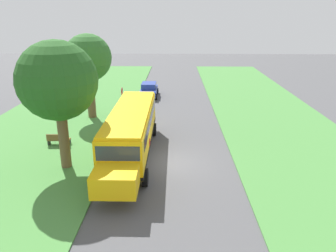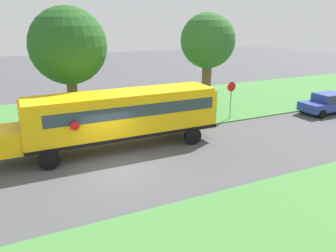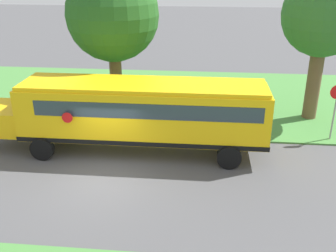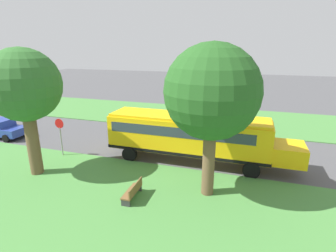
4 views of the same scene
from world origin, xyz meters
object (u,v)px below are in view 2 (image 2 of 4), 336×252
object	(u,v)px
park_bench	(120,113)
stop_sign	(231,96)
oak_tree_roadside_mid	(208,41)
school_bus	(119,115)
car_blue_nearest	(328,102)
oak_tree_beside_bus	(67,48)

from	to	relation	value
park_bench	stop_sign	bearing A→B (deg)	63.66
stop_sign	park_bench	distance (m)	8.07
oak_tree_roadside_mid	stop_sign	xyz separation A→B (m)	(2.86, 0.32, -3.66)
school_bus	stop_sign	xyz separation A→B (m)	(-1.94, 8.87, -0.19)
car_blue_nearest	oak_tree_beside_bus	distance (m)	19.41
oak_tree_beside_bus	stop_sign	bearing A→B (deg)	80.20
school_bus	oak_tree_roadside_mid	distance (m)	10.40
school_bus	oak_tree_beside_bus	world-z (taller)	oak_tree_beside_bus
school_bus	stop_sign	bearing A→B (deg)	102.32
oak_tree_roadside_mid	park_bench	xyz separation A→B (m)	(-0.68, -6.82, -4.92)
park_bench	oak_tree_beside_bus	bearing A→B (deg)	-64.82
oak_tree_beside_bus	stop_sign	xyz separation A→B (m)	(1.85, 10.72, -3.58)
oak_tree_beside_bus	stop_sign	distance (m)	11.45
oak_tree_beside_bus	park_bench	distance (m)	6.25
stop_sign	park_bench	size ratio (longest dim) A/B	1.70
car_blue_nearest	oak_tree_beside_bus	xyz separation A→B (m)	(-3.65, -18.54, 4.44)
school_bus	oak_tree_roadside_mid	size ratio (longest dim) A/B	1.66
oak_tree_beside_bus	oak_tree_roadside_mid	distance (m)	10.45
oak_tree_roadside_mid	stop_sign	bearing A→B (deg)	6.31
oak_tree_beside_bus	oak_tree_roadside_mid	size ratio (longest dim) A/B	1.03
school_bus	oak_tree_beside_bus	bearing A→B (deg)	-153.96
school_bus	car_blue_nearest	bearing A→B (deg)	90.47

